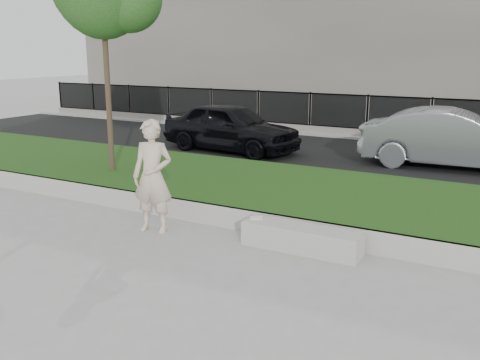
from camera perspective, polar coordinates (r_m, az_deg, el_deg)
The scene contains 12 objects.
ground at distance 9.03m, azimuth -4.40°, elevation -7.00°, with size 90.00×90.00×0.00m, color gray.
grass_bank at distance 11.47m, azimuth 3.80°, elevation -1.39°, with size 34.00×4.00×0.40m, color black.
grass_kerb at distance 9.80m, azimuth -1.09°, elevation -4.03°, with size 34.00×0.08×0.40m, color #A19E96.
street at distance 16.53m, azimuth 11.93°, elevation 2.43°, with size 34.00×7.00×0.04m, color black.
far_pavement at distance 20.81m, azimuth 15.63°, elevation 4.64°, with size 34.00×3.00×0.12m, color gray.
iron_fence at distance 19.78m, azimuth 15.03°, elevation 5.64°, with size 32.00×0.30×1.50m.
building_facade at distance 27.49m, azimuth 19.92°, elevation 16.81°, with size 34.00×10.00×10.00m, color #625D55.
stone_bench at distance 8.81m, azimuth 6.56°, elevation -6.21°, with size 1.97×0.49×0.40m, color #A19E96.
man at distance 9.56m, azimuth -9.31°, elevation 0.37°, with size 0.74×0.48×2.02m, color beige.
book at distance 9.08m, azimuth 1.76°, elevation -4.08°, with size 0.21×0.15×0.02m, color silver.
car_dark at distance 16.87m, azimuth -1.00°, elevation 5.67°, with size 1.81×4.51×1.54m, color black.
car_silver at distance 15.57m, azimuth 21.80°, elevation 4.10°, with size 1.68×4.83×1.59m, color gray.
Camera 1 is at (4.66, -7.04, 3.21)m, focal length 40.00 mm.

